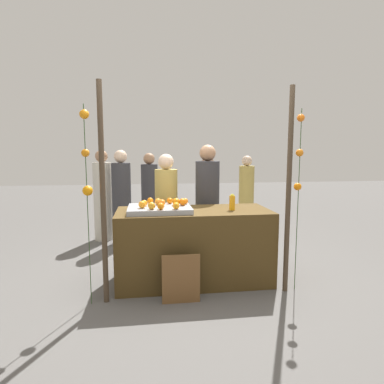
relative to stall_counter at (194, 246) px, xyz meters
name	(u,v)px	position (x,y,z in m)	size (l,w,h in m)	color
ground_plane	(194,281)	(0.00, 0.00, -0.44)	(24.00, 24.00, 0.00)	#565451
stall_counter	(194,246)	(0.00, 0.00, 0.00)	(1.84, 0.77, 0.89)	#4C3819
orange_tray	(160,209)	(-0.41, -0.04, 0.47)	(0.73, 0.56, 0.06)	#9EA0A5
orange_0	(170,201)	(-0.28, 0.14, 0.54)	(0.07, 0.07, 0.07)	orange
orange_1	(142,205)	(-0.61, -0.13, 0.55)	(0.08, 0.08, 0.08)	orange
orange_2	(150,201)	(-0.52, 0.18, 0.54)	(0.08, 0.08, 0.08)	orange
orange_3	(158,202)	(-0.42, 0.07, 0.54)	(0.08, 0.08, 0.08)	orange
orange_4	(183,202)	(-0.14, -0.01, 0.55)	(0.09, 0.09, 0.09)	orange
orange_5	(152,206)	(-0.50, -0.23, 0.54)	(0.08, 0.08, 0.08)	orange
orange_6	(144,203)	(-0.59, 0.01, 0.54)	(0.07, 0.07, 0.07)	orange
orange_7	(185,201)	(-0.09, 0.09, 0.54)	(0.07, 0.07, 0.07)	orange
orange_8	(176,202)	(-0.21, 0.00, 0.55)	(0.09, 0.09, 0.09)	orange
orange_9	(176,206)	(-0.23, -0.25, 0.54)	(0.08, 0.08, 0.08)	orange
orange_10	(161,206)	(-0.40, -0.25, 0.54)	(0.08, 0.08, 0.08)	orange
orange_11	(162,203)	(-0.38, -0.02, 0.54)	(0.08, 0.08, 0.08)	orange
juice_bottle	(232,203)	(0.46, -0.06, 0.53)	(0.07, 0.07, 0.19)	orange
chalkboard_sign	(181,279)	(-0.21, -0.56, -0.19)	(0.40, 0.03, 0.54)	brown
vendor_left	(166,214)	(-0.29, 0.62, 0.28)	(0.31, 0.31, 1.55)	tan
vendor_right	(207,209)	(0.29, 0.65, 0.34)	(0.34, 0.34, 1.68)	#333338
crowd_person_0	(122,201)	(-0.99, 1.77, 0.31)	(0.32, 0.32, 1.61)	#333338
crowd_person_1	(150,197)	(-0.51, 2.33, 0.28)	(0.31, 0.31, 1.56)	#333338
crowd_person_2	(208,201)	(0.52, 1.84, 0.26)	(0.30, 0.30, 1.51)	beige
crowd_person_3	(246,196)	(1.41, 2.42, 0.26)	(0.30, 0.30, 1.50)	tan
crowd_person_4	(103,198)	(-1.34, 2.09, 0.31)	(0.32, 0.32, 1.61)	beige
canopy_post_left	(103,195)	(-1.00, -0.43, 0.70)	(0.06, 0.06, 2.29)	#473828
canopy_post_right	(289,192)	(1.00, -0.43, 0.70)	(0.06, 0.06, 2.29)	#473828
garland_strand_left	(86,160)	(-1.15, -0.46, 1.06)	(0.10, 0.11, 2.05)	#2D4C23
garland_strand_right	(299,157)	(1.11, -0.41, 1.08)	(0.09, 0.10, 2.05)	#2D4C23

